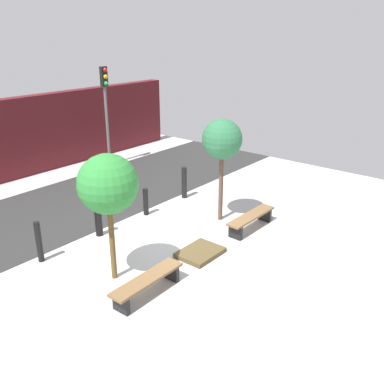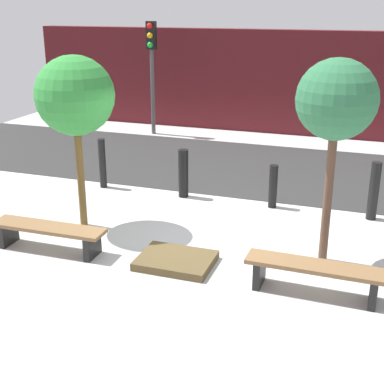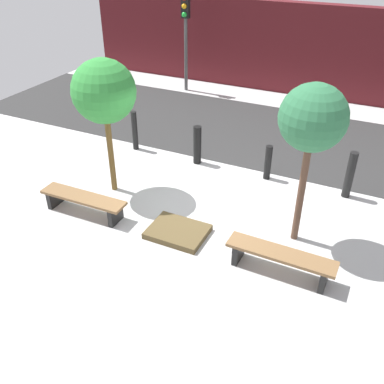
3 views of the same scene
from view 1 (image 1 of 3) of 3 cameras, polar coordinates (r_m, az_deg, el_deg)
ground_plane at (r=11.60m, az=-2.37°, el=-6.99°), size 18.00×18.00×0.00m
road_strip at (r=14.66m, az=-15.47°, el=-1.53°), size 18.00×4.41×0.01m
building_facade at (r=17.48m, az=-23.61°, el=6.30°), size 16.20×0.50×3.03m
bench_left at (r=9.49m, az=-5.97°, el=-11.87°), size 1.91×0.45×0.43m
bench_right at (r=12.39m, az=7.87°, el=-3.56°), size 1.90×0.44×0.45m
planter_bed at (r=11.07m, az=1.10°, el=-8.08°), size 1.13×0.87×0.12m
tree_behind_left_bench at (r=9.33m, az=-11.15°, el=0.94°), size 1.33×1.33×2.99m
tree_behind_right_bench at (r=12.24m, az=4.04°, el=6.89°), size 1.16×1.16×3.07m
bollard_far_left at (r=11.22m, az=-19.73°, el=-6.28°), size 0.15×0.15×1.07m
bollard_left at (r=12.14m, az=-12.38°, el=-3.54°), size 0.20×0.20×0.99m
bollard_center at (r=13.27m, az=-6.19°, el=-1.30°), size 0.16×0.16×0.85m
bollard_right at (r=14.48m, az=-1.04°, el=1.27°), size 0.18×0.18×1.09m
traffic_light_mid_west at (r=18.01m, az=-11.45°, el=12.09°), size 0.28×0.27×4.02m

